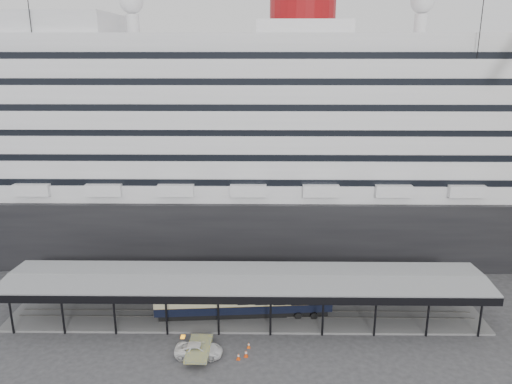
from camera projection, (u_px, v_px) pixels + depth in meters
ground at (244, 339)px, 54.90m from camera, size 200.00×200.00×0.00m
cruise_ship at (251, 129)px, 80.60m from camera, size 130.00×30.00×43.90m
platform_canopy at (246, 298)px, 59.06m from camera, size 56.00×9.18×5.30m
port_truck at (199, 350)px, 51.74m from camera, size 5.01×2.43×1.38m
pullman_carriage at (244, 297)px, 59.02m from camera, size 21.00×4.23×20.48m
traffic_cone_left at (249, 345)px, 53.22m from camera, size 0.37×0.37×0.67m
traffic_cone_mid at (238, 356)px, 51.21m from camera, size 0.46×0.46×0.75m
traffic_cone_right at (246, 353)px, 51.67m from camera, size 0.46×0.46×0.80m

